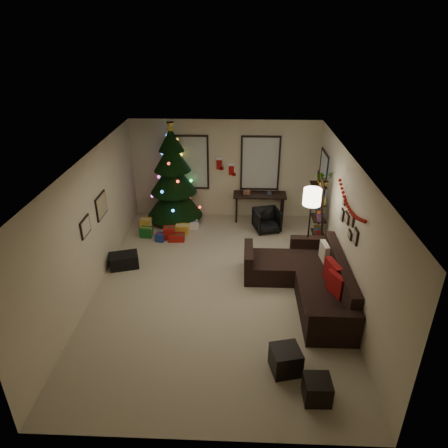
{
  "coord_description": "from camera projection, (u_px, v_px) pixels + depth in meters",
  "views": [
    {
      "loc": [
        0.41,
        -7.02,
        4.96
      ],
      "look_at": [
        0.1,
        0.6,
        1.15
      ],
      "focal_mm": 32.69,
      "sensor_mm": 36.0,
      "label": 1
    }
  ],
  "objects": [
    {
      "name": "window_right_wall",
      "position": [
        323.0,
        178.0,
        10.02
      ],
      "size": [
        0.06,
        0.9,
        1.3
      ],
      "color": "#728CB2",
      "rests_on": "wall_right"
    },
    {
      "name": "pillow_cream",
      "position": [
        324.0,
        252.0,
        8.52
      ],
      "size": [
        0.15,
        0.4,
        0.39
      ],
      "primitive_type": "cube",
      "rotation": [
        0.0,
        0.0,
        0.11
      ],
      "color": "beige",
      "rests_on": "sofa"
    },
    {
      "name": "stocking_left",
      "position": [
        219.0,
        163.0,
        10.9
      ],
      "size": [
        0.2,
        0.05,
        0.36
      ],
      "color": "#990F0C",
      "rests_on": "wall_back"
    },
    {
      "name": "potted_plant",
      "position": [
        324.0,
        177.0,
        9.11
      ],
      "size": [
        0.61,
        0.57,
        0.54
      ],
      "primitive_type": "imported",
      "rotation": [
        0.0,
        0.0,
        0.36
      ],
      "color": "#4C4C4C",
      "rests_on": "bookshelf"
    },
    {
      "name": "floor_lamp",
      "position": [
        312.0,
        202.0,
        8.67
      ],
      "size": [
        0.38,
        0.38,
        1.8
      ],
      "rotation": [
        0.0,
        0.0,
        -0.2
      ],
      "color": "black",
      "rests_on": "floor"
    },
    {
      "name": "christmas_tree",
      "position": [
        173.0,
        180.0,
        10.83
      ],
      "size": [
        1.5,
        1.5,
        2.8
      ],
      "rotation": [
        0.0,
        0.0,
        0.28
      ],
      "color": "black",
      "rests_on": "floor"
    },
    {
      "name": "ottoman_far",
      "position": [
        317.0,
        389.0,
        5.89
      ],
      "size": [
        0.4,
        0.4,
        0.37
      ],
      "primitive_type": "cube",
      "rotation": [
        0.0,
        0.0,
        0.03
      ],
      "color": "black",
      "rests_on": "floor"
    },
    {
      "name": "wall_left",
      "position": [
        91.0,
        226.0,
        7.99
      ],
      "size": [
        0.0,
        7.0,
        7.0
      ],
      "primitive_type": "plane",
      "rotation": [
        1.57,
        0.0,
        1.57
      ],
      "color": "beige",
      "rests_on": "floor"
    },
    {
      "name": "ottoman_near",
      "position": [
        286.0,
        360.0,
        6.37
      ],
      "size": [
        0.52,
        0.52,
        0.42
      ],
      "primitive_type": "cube",
      "rotation": [
        0.0,
        0.0,
        0.23
      ],
      "color": "black",
      "rests_on": "floor"
    },
    {
      "name": "floor",
      "position": [
        218.0,
        286.0,
        8.5
      ],
      "size": [
        7.0,
        7.0,
        0.0
      ],
      "primitive_type": "plane",
      "color": "tan",
      "rests_on": "ground"
    },
    {
      "name": "art_map",
      "position": [
        101.0,
        206.0,
        8.53
      ],
      "size": [
        0.04,
        0.6,
        0.5
      ],
      "color": "black",
      "rests_on": "wall_left"
    },
    {
      "name": "desk",
      "position": [
        260.0,
        197.0,
        11.04
      ],
      "size": [
        1.42,
        0.51,
        0.76
      ],
      "color": "black",
      "rests_on": "floor"
    },
    {
      "name": "gallery",
      "position": [
        349.0,
        222.0,
        7.64
      ],
      "size": [
        0.03,
        1.25,
        0.54
      ],
      "color": "black",
      "rests_on": "wall_right"
    },
    {
      "name": "pillow_red_b",
      "position": [
        332.0,
        274.0,
        7.76
      ],
      "size": [
        0.25,
        0.51,
        0.5
      ],
      "primitive_type": "cube",
      "rotation": [
        0.0,
        0.0,
        0.26
      ],
      "color": "maroon",
      "rests_on": "sofa"
    },
    {
      "name": "garland",
      "position": [
        350.0,
        204.0,
        7.48
      ],
      "size": [
        0.08,
        1.9,
        0.3
      ],
      "primitive_type": null,
      "color": "#A5140C",
      "rests_on": "wall_right"
    },
    {
      "name": "wall_right",
      "position": [
        348.0,
        231.0,
        7.81
      ],
      "size": [
        0.0,
        7.0,
        7.0
      ],
      "primitive_type": "plane",
      "rotation": [
        1.57,
        0.0,
        -1.57
      ],
      "color": "beige",
      "rests_on": "floor"
    },
    {
      "name": "bookshelf",
      "position": [
        319.0,
        213.0,
        9.58
      ],
      "size": [
        0.3,
        0.55,
        1.87
      ],
      "color": "black",
      "rests_on": "floor"
    },
    {
      "name": "storage_bin",
      "position": [
        124.0,
        261.0,
        9.11
      ],
      "size": [
        0.71,
        0.58,
        0.31
      ],
      "primitive_type": "cube",
      "rotation": [
        0.0,
        0.0,
        0.3
      ],
      "color": "black",
      "rests_on": "floor"
    },
    {
      "name": "pillow_red_a",
      "position": [
        336.0,
        284.0,
        7.45
      ],
      "size": [
        0.28,
        0.43,
        0.42
      ],
      "primitive_type": "cube",
      "rotation": [
        0.0,
        0.0,
        0.42
      ],
      "color": "maroon",
      "rests_on": "sofa"
    },
    {
      "name": "sofa",
      "position": [
        309.0,
        280.0,
        8.18
      ],
      "size": [
        1.94,
        2.82,
        0.88
      ],
      "color": "black",
      "rests_on": "floor"
    },
    {
      "name": "window_back_left",
      "position": [
        189.0,
        162.0,
        10.95
      ],
      "size": [
        1.05,
        0.06,
        1.5
      ],
      "color": "#728CB2",
      "rests_on": "wall_back"
    },
    {
      "name": "stocking_right",
      "position": [
        232.0,
        169.0,
        11.0
      ],
      "size": [
        0.2,
        0.05,
        0.36
      ],
      "color": "#990F0C",
      "rests_on": "wall_back"
    },
    {
      "name": "ceiling",
      "position": [
        217.0,
        162.0,
        7.3
      ],
      "size": [
        7.0,
        7.0,
        0.0
      ],
      "primitive_type": "plane",
      "rotation": [
        3.14,
        0.0,
        0.0
      ],
      "color": "white",
      "rests_on": "floor"
    },
    {
      "name": "art_abstract",
      "position": [
        85.0,
        227.0,
        7.67
      ],
      "size": [
        0.04,
        0.45,
        0.35
      ],
      "color": "black",
      "rests_on": "wall_left"
    },
    {
      "name": "wall_front",
      "position": [
        201.0,
        365.0,
        4.77
      ],
      "size": [
        5.0,
        0.0,
        5.0
      ],
      "primitive_type": "plane",
      "rotation": [
        -1.57,
        0.0,
        0.0
      ],
      "color": "beige",
      "rests_on": "floor"
    },
    {
      "name": "window_back_right",
      "position": [
        260.0,
        163.0,
        10.88
      ],
      "size": [
        1.05,
        0.06,
        1.5
      ],
      "color": "#728CB2",
      "rests_on": "wall_back"
    },
    {
      "name": "wall_back",
      "position": [
        225.0,
        170.0,
        11.03
      ],
      "size": [
        5.0,
        0.0,
        5.0
      ],
      "primitive_type": "plane",
      "rotation": [
        1.57,
        0.0,
        0.0
      ],
      "color": "beige",
      "rests_on": "floor"
    },
    {
      "name": "presents",
      "position": [
        168.0,
        230.0,
        10.54
      ],
      "size": [
        1.5,
        1.04,
        0.3
      ],
      "rotation": [
        0.0,
        0.0,
        0.21
      ],
      "color": "gold",
      "rests_on": "floor"
    },
    {
      "name": "desk_chair",
      "position": [
        267.0,
        220.0,
        10.62
      ],
      "size": [
        0.71,
        0.68,
        0.6
      ],
      "primitive_type": "imported",
      "rotation": [
        0.0,
        0.0,
        0.27
      ],
      "color": "black",
      "rests_on": "floor"
    }
  ]
}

